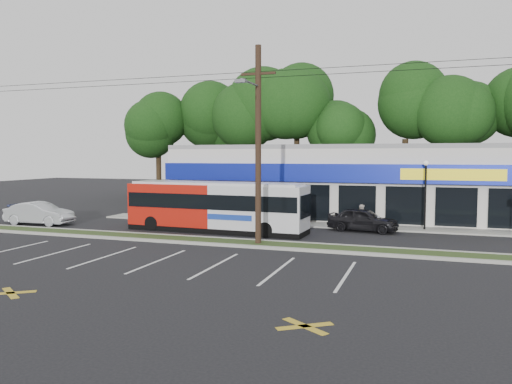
{
  "coord_description": "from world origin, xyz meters",
  "views": [
    {
      "loc": [
        10.95,
        -22.77,
        4.58
      ],
      "look_at": [
        1.53,
        5.0,
        2.4
      ],
      "focal_mm": 35.0,
      "sensor_mm": 36.0,
      "label": 1
    }
  ],
  "objects": [
    {
      "name": "ground",
      "position": [
        0.0,
        0.0,
        0.0
      ],
      "size": [
        120.0,
        120.0,
        0.0
      ],
      "primitive_type": "plane",
      "color": "black",
      "rests_on": "ground"
    },
    {
      "name": "grass_strip",
      "position": [
        0.0,
        1.0,
        0.06
      ],
      "size": [
        40.0,
        1.6,
        0.12
      ],
      "primitive_type": "cube",
      "color": "#263A18",
      "rests_on": "ground"
    },
    {
      "name": "curb_south",
      "position": [
        0.0,
        0.15,
        0.07
      ],
      "size": [
        40.0,
        0.25,
        0.14
      ],
      "primitive_type": "cube",
      "color": "#9E9E93",
      "rests_on": "ground"
    },
    {
      "name": "curb_north",
      "position": [
        0.0,
        1.85,
        0.07
      ],
      "size": [
        40.0,
        0.25,
        0.14
      ],
      "primitive_type": "cube",
      "color": "#9E9E93",
      "rests_on": "ground"
    },
    {
      "name": "sidewalk",
      "position": [
        5.0,
        9.0,
        0.05
      ],
      "size": [
        32.0,
        2.2,
        0.1
      ],
      "primitive_type": "cube",
      "color": "#9E9E93",
      "rests_on": "ground"
    },
    {
      "name": "strip_mall",
      "position": [
        5.5,
        15.91,
        2.65
      ],
      "size": [
        25.0,
        12.55,
        5.3
      ],
      "color": "beige",
      "rests_on": "ground"
    },
    {
      "name": "utility_pole",
      "position": [
        2.83,
        0.93,
        5.41
      ],
      "size": [
        50.0,
        2.77,
        10.0
      ],
      "color": "black",
      "rests_on": "ground"
    },
    {
      "name": "lamp_post",
      "position": [
        11.0,
        8.8,
        2.67
      ],
      "size": [
        0.3,
        0.3,
        4.25
      ],
      "color": "black",
      "rests_on": "ground"
    },
    {
      "name": "tree_line",
      "position": [
        4.0,
        26.0,
        8.42
      ],
      "size": [
        46.76,
        6.76,
        11.83
      ],
      "color": "black",
      "rests_on": "ground"
    },
    {
      "name": "metrobus",
      "position": [
        -0.81,
        4.5,
        1.57
      ],
      "size": [
        11.11,
        2.8,
        2.97
      ],
      "rotation": [
        0.0,
        0.0,
        -0.04
      ],
      "color": "#B3180D",
      "rests_on": "ground"
    },
    {
      "name": "car_dark",
      "position": [
        7.49,
        7.42,
        0.71
      ],
      "size": [
        4.39,
        2.33,
        1.42
      ],
      "primitive_type": "imported",
      "rotation": [
        0.0,
        0.0,
        1.41
      ],
      "color": "black",
      "rests_on": "ground"
    },
    {
      "name": "car_silver",
      "position": [
        -13.04,
        3.5,
        0.74
      ],
      "size": [
        4.59,
        1.87,
        1.48
      ],
      "primitive_type": "imported",
      "rotation": [
        0.0,
        0.0,
        1.64
      ],
      "color": "#B4B7BC",
      "rests_on": "ground"
    },
    {
      "name": "car_blue",
      "position": [
        -13.98,
        4.54,
        0.62
      ],
      "size": [
        4.33,
        1.88,
        1.24
      ],
      "primitive_type": "imported",
      "rotation": [
        0.0,
        0.0,
        1.54
      ],
      "color": "navy",
      "rests_on": "ground"
    },
    {
      "name": "pedestrian_a",
      "position": [
        3.69,
        7.6,
        0.81
      ],
      "size": [
        0.7,
        0.67,
        1.62
      ],
      "primitive_type": "imported",
      "rotation": [
        0.0,
        0.0,
        3.81
      ],
      "color": "silver",
      "rests_on": "ground"
    },
    {
      "name": "pedestrian_b",
      "position": [
        7.27,
        8.5,
        0.76
      ],
      "size": [
        0.93,
        0.88,
        1.52
      ],
      "primitive_type": "imported",
      "rotation": [
        0.0,
        0.0,
        2.57
      ],
      "color": "silver",
      "rests_on": "ground"
    }
  ]
}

